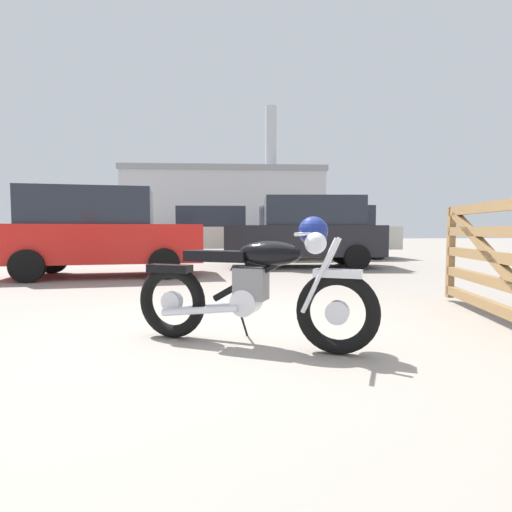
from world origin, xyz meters
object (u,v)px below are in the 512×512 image
blue_hatchback_right (207,231)px  pale_sedan_back (321,230)px  timber_gate (508,255)px  vintage_motorcycle (256,286)px  dark_sedan_left (100,231)px  silver_sedan_mid (306,231)px

blue_hatchback_right → pale_sedan_back: size_ratio=0.82×
timber_gate → pale_sedan_back: (0.71, 9.57, 0.24)m
vintage_motorcycle → dark_sedan_left: dark_sedan_left is taller
timber_gate → pale_sedan_back: pale_sedan_back is taller
vintage_motorcycle → blue_hatchback_right: (-0.59, 11.58, 0.43)m
silver_sedan_mid → pale_sedan_back: size_ratio=0.84×
dark_sedan_left → blue_hatchback_right: bearing=65.6°
timber_gate → blue_hatchback_right: size_ratio=0.64×
vintage_motorcycle → blue_hatchback_right: 11.60m
blue_hatchback_right → dark_sedan_left: (-2.07, -6.28, 0.00)m
timber_gate → blue_hatchback_right: blue_hatchback_right is taller
pale_sedan_back → dark_sedan_left: size_ratio=1.18×
vintage_motorcycle → pale_sedan_back: pale_sedan_back is taller
pale_sedan_back → vintage_motorcycle: bearing=-110.8°
blue_hatchback_right → vintage_motorcycle: bearing=94.3°
blue_hatchback_right → pale_sedan_back: blue_hatchback_right is taller
timber_gate → pale_sedan_back: size_ratio=0.52×
timber_gate → blue_hatchback_right: (-3.07, 11.22, 0.21)m
timber_gate → pale_sedan_back: bearing=7.7°
pale_sedan_back → blue_hatchback_right: bearing=153.4°
silver_sedan_mid → pale_sedan_back: (1.20, 3.01, 0.02)m
silver_sedan_mid → vintage_motorcycle: bearing=79.3°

